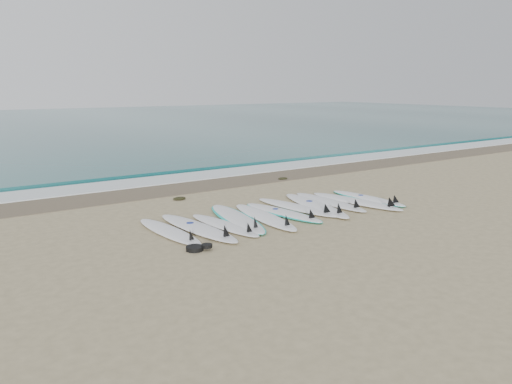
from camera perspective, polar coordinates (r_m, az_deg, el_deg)
ground at (r=11.71m, az=2.90°, el=-2.53°), size 120.00×120.00×0.00m
ocean at (r=42.18m, az=-25.03°, el=6.94°), size 120.00×55.00×0.03m
wet_sand_band at (r=15.09m, az=-6.54°, el=0.74°), size 120.00×1.80×0.01m
foam_band at (r=16.32m, az=-8.84°, el=1.58°), size 120.00×1.40×0.04m
wave_crest at (r=17.67m, az=-10.95°, el=2.39°), size 120.00×1.00×0.10m
surfboard_0 at (r=10.27m, az=-9.76°, el=-4.48°), size 0.66×2.44×0.31m
surfboard_1 at (r=10.43m, az=-6.52°, el=-4.09°), size 0.83×2.79×0.35m
surfboard_2 at (r=10.61m, az=-3.49°, el=-3.80°), size 0.71×2.33×0.29m
surfboard_3 at (r=11.13m, az=-2.14°, el=-3.02°), size 1.14×2.85×0.35m
surfboard_4 at (r=11.22m, az=1.12°, el=-2.86°), size 0.85×2.72×0.34m
surfboard_5 at (r=11.67m, az=3.18°, el=-2.35°), size 0.92×2.51×0.31m
surfboard_6 at (r=12.15m, az=4.84°, el=-1.75°), size 0.91×2.62×0.33m
surfboard_7 at (r=12.36m, az=6.97°, el=-1.52°), size 1.08×2.92×0.37m
surfboard_8 at (r=12.80m, az=8.58°, el=-1.13°), size 0.55×2.58×0.33m
surfboard_9 at (r=12.97m, az=11.58°, el=-1.05°), size 1.00×2.81×0.35m
surfboard_10 at (r=13.46m, az=12.75°, el=-0.69°), size 0.72×2.44×0.31m
seaweed_near at (r=13.31m, az=-8.76°, el=-0.72°), size 0.35×0.27×0.07m
seaweed_far at (r=16.03m, az=3.09°, el=1.56°), size 0.32×0.25×0.06m
leash_coil at (r=9.21m, az=-6.71°, el=-6.35°), size 0.46×0.36×0.11m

